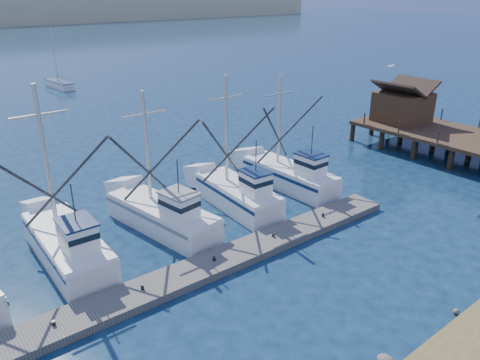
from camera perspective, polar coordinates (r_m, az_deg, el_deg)
name	(u,v)px	position (r m, az deg, el deg)	size (l,w,h in m)	color
ground	(352,290)	(23.26, 13.45, -12.91)	(500.00, 500.00, 0.00)	#0C1F37
floating_dock	(162,285)	(22.92, -9.47, -12.53)	(30.46, 2.03, 0.41)	#5F5B55
timber_pier	(438,123)	(43.26, 22.98, 6.39)	(7.00, 20.00, 8.00)	black
trawler_fleet	(96,236)	(26.10, -17.13, -6.59)	(29.58, 9.76, 9.06)	white
sailboat_near	(59,84)	(72.29, -21.17, 10.81)	(2.22, 6.37, 8.10)	white
flying_gull	(390,66)	(35.50, 17.77, 13.05)	(1.00, 0.18, 0.18)	white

